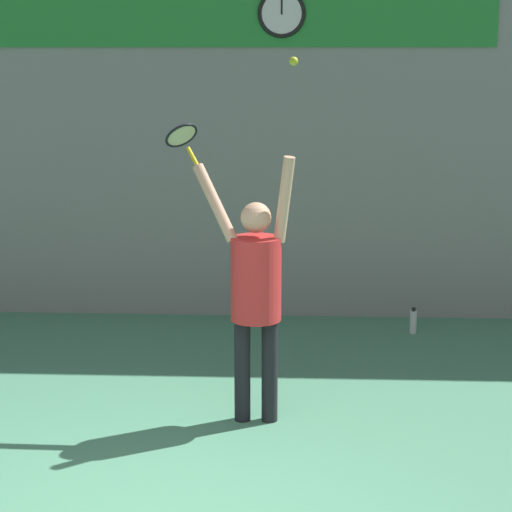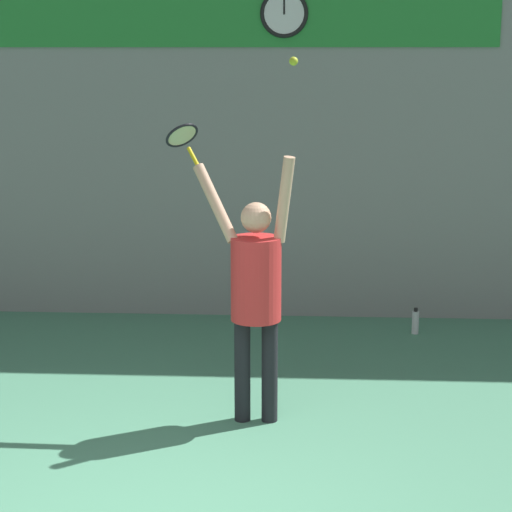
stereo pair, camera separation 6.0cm
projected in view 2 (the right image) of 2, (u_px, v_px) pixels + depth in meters
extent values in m
cube|color=gray|center=(219.00, 92.00, 10.02)|extent=(18.00, 0.10, 5.00)
cube|color=#288C38|center=(218.00, 14.00, 9.79)|extent=(5.93, 0.02, 0.69)
cylinder|color=white|center=(284.00, 13.00, 9.73)|extent=(0.46, 0.02, 0.46)
torus|color=black|center=(284.00, 13.00, 9.73)|extent=(0.51, 0.05, 0.51)
cube|color=black|center=(284.00, 5.00, 9.70)|extent=(0.02, 0.01, 0.19)
cylinder|color=black|center=(242.00, 370.00, 7.45)|extent=(0.13, 0.13, 0.85)
cylinder|color=black|center=(270.00, 371.00, 7.43)|extent=(0.13, 0.13, 0.85)
cylinder|color=red|center=(256.00, 279.00, 7.27)|extent=(0.40, 0.40, 0.67)
sphere|color=#D8A884|center=(256.00, 218.00, 7.17)|extent=(0.24, 0.24, 0.24)
cylinder|color=#D8A884|center=(284.00, 200.00, 7.09)|extent=(0.20, 0.19, 0.68)
cylinder|color=#D8A884|center=(215.00, 203.00, 7.28)|extent=(0.41, 0.36, 0.61)
cylinder|color=yellow|center=(193.00, 157.00, 7.38)|extent=(0.13, 0.14, 0.16)
torus|color=black|center=(182.00, 135.00, 7.47)|extent=(0.36, 0.35, 0.22)
cylinder|color=beige|center=(182.00, 135.00, 7.47)|extent=(0.30, 0.29, 0.17)
sphere|color=#CCDB2D|center=(294.00, 61.00, 6.82)|extent=(0.07, 0.07, 0.07)
cylinder|color=silver|center=(415.00, 322.00, 9.80)|extent=(0.07, 0.07, 0.24)
cylinder|color=black|center=(416.00, 310.00, 9.77)|extent=(0.04, 0.04, 0.04)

